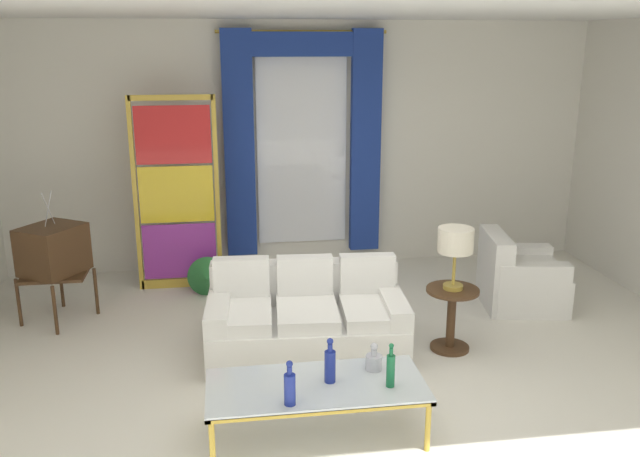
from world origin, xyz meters
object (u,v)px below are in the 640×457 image
bottle_crystal_tall (330,364)px  stained_glass_divider (177,198)px  bottle_ruby_flask (391,369)px  table_lamp_brass (455,243)px  round_side_table (451,313)px  armchair_white (517,280)px  coffee_table (316,388)px  peacock_figurine (207,278)px  vintage_tv (53,252)px  bottle_blue_decanter (290,387)px  bottle_amber_squat (374,360)px  couch_white_long (306,320)px

bottle_crystal_tall → stained_glass_divider: bearing=110.9°
bottle_ruby_flask → table_lamp_brass: size_ratio=0.58×
bottle_ruby_flask → bottle_crystal_tall: bearing=162.5°
bottle_crystal_tall → round_side_table: bearing=41.9°
bottle_ruby_flask → armchair_white: bearing=48.6°
coffee_table → peacock_figurine: size_ratio=2.59×
coffee_table → round_side_table: round_side_table is taller
round_side_table → coffee_table: bearing=-139.8°
bottle_ruby_flask → vintage_tv: 3.80m
armchair_white → stained_glass_divider: (-3.60, 1.10, 0.77)m
coffee_table → bottle_blue_decanter: (-0.21, -0.25, 0.16)m
bottle_blue_decanter → round_side_table: size_ratio=0.54×
coffee_table → bottle_amber_squat: bearing=18.8°
bottle_blue_decanter → armchair_white: bearing=41.3°
couch_white_long → vintage_tv: 2.67m
bottle_amber_squat → bottle_blue_decanter: bearing=-148.9°
round_side_table → table_lamp_brass: (-0.00, 0.00, 0.67)m
round_side_table → couch_white_long: bearing=173.6°
coffee_table → bottle_crystal_tall: bearing=10.5°
bottle_amber_squat → armchair_white: bearing=44.1°
bottle_crystal_tall → stained_glass_divider: stained_glass_divider is taller
round_side_table → vintage_tv: bearing=161.7°
coffee_table → table_lamp_brass: (1.42, 1.20, 0.65)m
stained_glass_divider → round_side_table: 3.32m
stained_glass_divider → peacock_figurine: stained_glass_divider is taller
bottle_ruby_flask → stained_glass_divider: (-1.63, 3.33, 0.51)m
peacock_figurine → table_lamp_brass: size_ratio=1.05×
peacock_figurine → round_side_table: bearing=-36.4°
armchair_white → peacock_figurine: (-3.30, 0.74, -0.07)m
bottle_crystal_tall → round_side_table: bottle_crystal_tall is taller
bottle_blue_decanter → vintage_tv: bearing=127.9°
bottle_blue_decanter → table_lamp_brass: 2.24m
coffee_table → armchair_white: (2.48, 2.12, -0.09)m
couch_white_long → table_lamp_brass: bearing=-6.4°
coffee_table → table_lamp_brass: table_lamp_brass is taller
round_side_table → bottle_blue_decanter: bearing=-138.4°
couch_white_long → coffee_table: couch_white_long is taller
table_lamp_brass → vintage_tv: bearing=161.7°
bottle_crystal_tall → bottle_blue_decanter: bearing=-139.7°
coffee_table → bottle_crystal_tall: bottle_crystal_tall is taller
bottle_ruby_flask → armchair_white: 2.99m
peacock_figurine → bottle_blue_decanter: bearing=-78.9°
bottle_crystal_tall → peacock_figurine: bearing=108.0°
peacock_figurine → round_side_table: size_ratio=1.01×
couch_white_long → table_lamp_brass: table_lamp_brass is taller
vintage_tv → armchair_white: (4.79, -0.31, -0.44)m
couch_white_long → vintage_tv: size_ratio=1.35×
bottle_ruby_flask → stained_glass_divider: stained_glass_divider is taller
bottle_crystal_tall → armchair_white: size_ratio=0.36×
table_lamp_brass → peacock_figurine: bearing=143.6°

